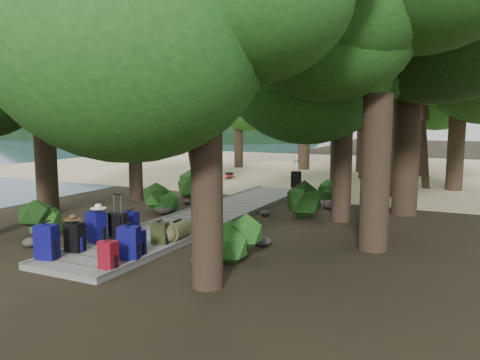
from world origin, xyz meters
The scene contains 50 objects.
ground centered at (0.00, 0.00, 0.00)m, with size 120.00×120.00×0.00m, color black.
sand_beach centered at (0.00, 16.00, 0.01)m, with size 40.00×22.00×0.02m, color #C8B887.
water_bay centered at (-32.00, 25.00, 0.00)m, with size 50.00×60.00×0.02m, color #2B495A.
distant_hill centered at (-40.00, 48.00, 0.00)m, with size 32.00×16.00×12.00m, color black.
boardwalk centered at (0.00, 1.00, 0.06)m, with size 2.00×12.00×0.12m, color gray.
backpack_left_a centered at (-0.77, -4.49, 0.51)m, with size 0.42×0.29×0.79m, color navy, non-canonical shape.
backpack_left_b centered at (-0.67, -3.83, 0.47)m, with size 0.38×0.27×0.70m, color black, non-canonical shape.
backpack_left_c centered at (-0.80, -3.03, 0.52)m, with size 0.43×0.30×0.79m, color navy, non-canonical shape.
backpack_left_d centered at (-0.64, -2.01, 0.42)m, with size 0.40×0.29×0.60m, color navy, non-canonical shape.
backpack_right_a centered at (0.79, -4.44, 0.42)m, with size 0.34×0.24×0.60m, color maroon, non-canonical shape.
backpack_right_b centered at (0.76, -3.78, 0.50)m, with size 0.42×0.29×0.76m, color navy, non-canonical shape.
backpack_right_c centered at (0.67, -3.42, 0.40)m, with size 0.33×0.24×0.57m, color navy, non-canonical shape.
backpack_right_d centered at (0.62, -2.50, 0.39)m, with size 0.36×0.26×0.55m, color #2F3517, non-canonical shape.
duffel_right_khaki centered at (0.76, -2.01, 0.34)m, with size 0.43×0.65×0.43m, color olive, non-canonical shape.
suitcase_on_boardwalk centered at (-0.53, -2.58, 0.44)m, with size 0.41×0.22×0.63m, color black, non-canonical shape.
lone_suitcase_on_sand centered at (0.32, 7.98, 0.37)m, with size 0.45×0.26×0.70m, color black, non-canonical shape.
hat_brown centered at (-0.71, -3.83, 0.87)m, with size 0.36×0.36×0.11m, color #51351E, non-canonical shape.
hat_white centered at (-0.75, -2.99, 0.97)m, with size 0.37×0.37×0.12m, color silver, non-canonical shape.
kayak centered at (-3.81, 9.73, 0.19)m, with size 0.72×3.31×0.33m, color #AA0E15.
sun_lounger centered at (3.66, 9.83, 0.29)m, with size 0.55×1.70×0.55m, color silver, non-canonical shape.
tree_right_a centered at (2.82, -4.17, 3.96)m, with size 4.76×4.76×7.93m, color black, non-canonical shape.
tree_right_b centered at (5.05, -0.47, 4.64)m, with size 5.20×5.20×9.28m, color black, non-canonical shape.
tree_right_c centered at (3.66, 2.23, 4.01)m, with size 4.64×4.64×8.02m, color black, non-canonical shape.
tree_right_d centered at (5.22, 4.04, 5.49)m, with size 5.99×5.99×10.98m, color black, non-canonical shape.
tree_right_e centered at (4.10, 7.46, 4.94)m, with size 5.48×5.48×9.87m, color black, non-canonical shape.
tree_right_f centered at (6.51, 10.16, 4.80)m, with size 5.38×5.38×9.61m, color black, non-canonical shape.
tree_left_b centered at (-5.17, -0.47, 4.84)m, with size 5.37×5.37×9.67m, color black, non-canonical shape.
tree_left_c centered at (-3.94, 2.44, 3.53)m, with size 4.06×4.06×7.07m, color black, non-canonical shape.
tree_back_a centered at (-1.71, 15.32, 4.76)m, with size 5.50×5.50×9.52m, color black, non-canonical shape.
tree_back_b centered at (1.71, 15.43, 5.26)m, with size 5.89×5.89×10.51m, color black, non-canonical shape.
tree_back_c centered at (4.61, 14.80, 4.48)m, with size 4.97×4.97×8.95m, color black, non-canonical shape.
tree_back_d centered at (-5.70, 14.71, 3.90)m, with size 4.68×4.68×7.80m, color black, non-canonical shape.
palm_right_a centered at (2.76, 5.89, 3.96)m, with size 4.65×4.65×7.93m, color #113F12, non-canonical shape.
palm_right_b centered at (5.40, 10.48, 4.35)m, with size 4.51×4.51×8.71m, color #113F12, non-canonical shape.
palm_right_c centered at (2.51, 12.61, 3.54)m, with size 4.45×4.45×7.08m, color #113F12, non-canonical shape.
palm_left_a centered at (-4.13, 6.58, 3.32)m, with size 4.17×4.17×6.63m, color #113F12, non-canonical shape.
rock_left_a centered at (-2.19, -3.69, 0.11)m, with size 0.40×0.36×0.22m, color #4C473F, non-canonical shape.
rock_left_b centered at (-2.79, -1.60, 0.09)m, with size 0.34×0.31×0.19m, color #4C473F, non-canonical shape.
rock_left_c centered at (-1.57, 0.79, 0.14)m, with size 0.52×0.47×0.29m, color #4C473F, non-canonical shape.
rock_left_d centered at (-1.85, 2.60, 0.08)m, with size 0.30×0.27×0.16m, color #4C473F, non-canonical shape.
rock_right_a centered at (2.04, -3.17, 0.10)m, with size 0.35×0.32×0.19m, color #4C473F, non-canonical shape.
rock_right_b centered at (2.65, -1.26, 0.12)m, with size 0.43×0.38×0.23m, color #4C473F, non-canonical shape.
rock_right_c centered at (1.39, 1.95, 0.09)m, with size 0.32×0.29×0.17m, color #4C473F, non-canonical shape.
rock_right_d centered at (2.87, 3.93, 0.15)m, with size 0.54×0.49×0.30m, color #4C473F, non-canonical shape.
shrub_left_a centered at (-2.63, -2.86, 0.46)m, with size 1.02×1.02×0.92m, color #1A4A16, non-canonical shape.
shrub_left_b centered at (-1.78, 0.87, 0.45)m, with size 1.01×1.01×0.91m, color #1A4A16, non-canonical shape.
shrub_left_c centered at (-2.52, 4.01, 0.48)m, with size 1.06×1.06×0.95m, color #1A4A16, non-canonical shape.
shrub_right_a centered at (2.57, -2.56, 0.44)m, with size 0.97×0.97×0.88m, color #1A4A16, non-canonical shape.
shrub_right_b centered at (2.59, 2.17, 0.54)m, with size 1.20×1.20×1.08m, color #1A4A16, non-canonical shape.
shrub_right_c centered at (2.37, 5.24, 0.32)m, with size 0.72×0.72×0.65m, color #1A4A16, non-canonical shape.
Camera 1 is at (6.81, -11.16, 2.96)m, focal length 35.00 mm.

